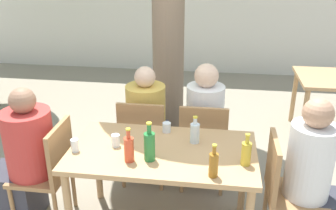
% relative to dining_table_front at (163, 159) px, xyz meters
% --- Properties ---
extents(dining_table_front, '(1.45, 0.82, 0.77)m').
position_rel_dining_table_front_xyz_m(dining_table_front, '(0.00, 0.00, 0.00)').
color(dining_table_front, tan).
rests_on(dining_table_front, ground_plane).
extents(patio_chair_0, '(0.44, 0.44, 0.92)m').
position_rel_dining_table_front_xyz_m(patio_chair_0, '(-0.96, 0.00, -0.16)').
color(patio_chair_0, '#A87A4C').
rests_on(patio_chair_0, ground_plane).
extents(patio_chair_1, '(0.44, 0.44, 0.92)m').
position_rel_dining_table_front_xyz_m(patio_chair_1, '(0.96, 0.00, -0.16)').
color(patio_chair_1, '#A87A4C').
rests_on(patio_chair_1, ground_plane).
extents(patio_chair_2, '(0.44, 0.44, 0.92)m').
position_rel_dining_table_front_xyz_m(patio_chair_2, '(-0.29, 0.64, -0.16)').
color(patio_chair_2, '#A87A4C').
rests_on(patio_chair_2, ground_plane).
extents(patio_chair_3, '(0.44, 0.44, 0.92)m').
position_rel_dining_table_front_xyz_m(patio_chair_3, '(0.29, 0.64, -0.16)').
color(patio_chair_3, '#A87A4C').
rests_on(patio_chair_3, ground_plane).
extents(person_seated_0, '(0.60, 0.40, 1.22)m').
position_rel_dining_table_front_xyz_m(person_seated_0, '(-1.19, -0.00, -0.12)').
color(person_seated_0, '#383842').
rests_on(person_seated_0, ground_plane).
extents(person_seated_1, '(0.57, 0.34, 1.26)m').
position_rel_dining_table_front_xyz_m(person_seated_1, '(1.19, -0.00, -0.11)').
color(person_seated_1, '#383842').
rests_on(person_seated_1, ground_plane).
extents(person_seated_2, '(0.39, 0.59, 1.19)m').
position_rel_dining_table_front_xyz_m(person_seated_2, '(-0.29, 0.88, -0.14)').
color(person_seated_2, '#383842').
rests_on(person_seated_2, ground_plane).
extents(person_seated_3, '(0.36, 0.58, 1.24)m').
position_rel_dining_table_front_xyz_m(person_seated_3, '(0.29, 0.87, -0.12)').
color(person_seated_3, '#383842').
rests_on(person_seated_3, ground_plane).
extents(oil_cruet_0, '(0.07, 0.07, 0.25)m').
position_rel_dining_table_front_xyz_m(oil_cruet_0, '(0.63, -0.13, 0.18)').
color(oil_cruet_0, gold).
rests_on(oil_cruet_0, dining_table_front).
extents(water_bottle_1, '(0.08, 0.08, 0.23)m').
position_rel_dining_table_front_xyz_m(water_bottle_1, '(0.24, 0.15, 0.18)').
color(water_bottle_1, silver).
rests_on(water_bottle_1, dining_table_front).
extents(green_bottle_2, '(0.08, 0.08, 0.30)m').
position_rel_dining_table_front_xyz_m(green_bottle_2, '(-0.07, -0.16, 0.21)').
color(green_bottle_2, '#287A38').
rests_on(green_bottle_2, dining_table_front).
extents(amber_bottle_3, '(0.07, 0.07, 0.25)m').
position_rel_dining_table_front_xyz_m(amber_bottle_3, '(0.40, -0.31, 0.18)').
color(amber_bottle_3, '#9E661E').
rests_on(amber_bottle_3, dining_table_front).
extents(soda_bottle_4, '(0.07, 0.07, 0.27)m').
position_rel_dining_table_front_xyz_m(soda_bottle_4, '(-0.22, -0.20, 0.19)').
color(soda_bottle_4, '#DB4C2D').
rests_on(soda_bottle_4, dining_table_front).
extents(drinking_glass_0, '(0.07, 0.07, 0.08)m').
position_rel_dining_table_front_xyz_m(drinking_glass_0, '(-0.01, 0.30, 0.13)').
color(drinking_glass_0, white).
rests_on(drinking_glass_0, dining_table_front).
extents(drinking_glass_1, '(0.06, 0.06, 0.10)m').
position_rel_dining_table_front_xyz_m(drinking_glass_1, '(-0.66, -0.12, 0.14)').
color(drinking_glass_1, white).
rests_on(drinking_glass_1, dining_table_front).
extents(drinking_glass_2, '(0.07, 0.07, 0.10)m').
position_rel_dining_table_front_xyz_m(drinking_glass_2, '(-0.37, -0.00, 0.14)').
color(drinking_glass_2, white).
rests_on(drinking_glass_2, dining_table_front).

